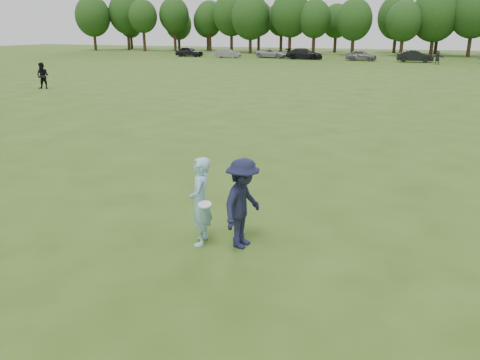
{
  "coord_description": "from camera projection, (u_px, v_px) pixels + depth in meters",
  "views": [
    {
      "loc": [
        3.42,
        -8.27,
        4.26
      ],
      "look_at": [
        -0.22,
        0.75,
        1.1
      ],
      "focal_mm": 35.0,
      "sensor_mm": 36.0,
      "label": 1
    }
  ],
  "objects": [
    {
      "name": "car_f",
      "position": [
        415.0,
        56.0,
        61.44
      ],
      "size": [
        4.71,
        1.93,
        1.52
      ],
      "primitive_type": "imported",
      "rotation": [
        0.0,
        0.0,
        1.64
      ],
      "color": "black",
      "rests_on": "ground"
    },
    {
      "name": "thrower",
      "position": [
        200.0,
        202.0,
        9.46
      ],
      "size": [
        0.61,
        0.77,
        1.84
      ],
      "primitive_type": "imported",
      "rotation": [
        0.0,
        0.0,
        -1.28
      ],
      "color": "#96CDE8",
      "rests_on": "ground"
    },
    {
      "name": "car_a",
      "position": [
        189.0,
        52.0,
        73.72
      ],
      "size": [
        4.45,
        1.93,
        1.5
      ],
      "primitive_type": "imported",
      "rotation": [
        0.0,
        0.0,
        1.61
      ],
      "color": "black",
      "rests_on": "ground"
    },
    {
      "name": "player_far_d",
      "position": [
        438.0,
        58.0,
        57.61
      ],
      "size": [
        1.6,
        0.81,
        1.65
      ],
      "primitive_type": "imported",
      "rotation": [
        0.0,
        0.0,
        0.22
      ],
      "color": "#2A2A2A",
      "rests_on": "ground"
    },
    {
      "name": "player_far_a",
      "position": [
        43.0,
        76.0,
        34.26
      ],
      "size": [
        1.07,
        0.92,
        1.9
      ],
      "primitive_type": "imported",
      "rotation": [
        0.0,
        0.0,
        0.25
      ],
      "color": "black",
      "rests_on": "ground"
    },
    {
      "name": "car_d",
      "position": [
        304.0,
        54.0,
        67.37
      ],
      "size": [
        5.29,
        2.23,
        1.52
      ],
      "primitive_type": "imported",
      "rotation": [
        0.0,
        0.0,
        1.59
      ],
      "color": "black",
      "rests_on": "ground"
    },
    {
      "name": "disc_in_play",
      "position": [
        205.0,
        204.0,
        9.12
      ],
      "size": [
        0.3,
        0.29,
        0.09
      ],
      "color": "white",
      "rests_on": "ground"
    },
    {
      "name": "car_b",
      "position": [
        227.0,
        53.0,
        70.88
      ],
      "size": [
        4.02,
        1.44,
        1.32
      ],
      "primitive_type": "imported",
      "rotation": [
        0.0,
        0.0,
        1.58
      ],
      "color": "slate",
      "rests_on": "ground"
    },
    {
      "name": "car_e",
      "position": [
        361.0,
        56.0,
        64.25
      ],
      "size": [
        4.19,
        1.78,
        1.41
      ],
      "primitive_type": "imported",
      "rotation": [
        0.0,
        0.0,
        1.55
      ],
      "color": "slate",
      "rests_on": "ground"
    },
    {
      "name": "defender",
      "position": [
        243.0,
        203.0,
        9.33
      ],
      "size": [
        0.83,
        1.28,
        1.86
      ],
      "primitive_type": "imported",
      "rotation": [
        0.0,
        0.0,
        1.45
      ],
      "color": "#191B37",
      "rests_on": "ground"
    },
    {
      "name": "ground",
      "position": [
        236.0,
        241.0,
        9.83
      ],
      "size": [
        200.0,
        200.0,
        0.0
      ],
      "primitive_type": "plane",
      "color": "#314C15",
      "rests_on": "ground"
    },
    {
      "name": "car_c",
      "position": [
        273.0,
        53.0,
        70.41
      ],
      "size": [
        5.11,
        2.8,
        1.36
      ],
      "primitive_type": "imported",
      "rotation": [
        0.0,
        0.0,
        1.46
      ],
      "color": "#A5A4A8",
      "rests_on": "ground"
    },
    {
      "name": "treeline",
      "position": [
        435.0,
        15.0,
        74.72
      ],
      "size": [
        130.35,
        18.39,
        11.74
      ],
      "color": "#332114",
      "rests_on": "ground"
    }
  ]
}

